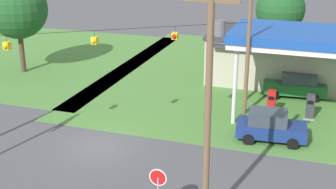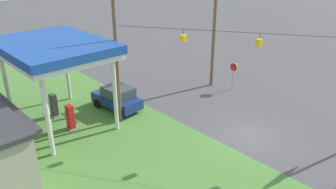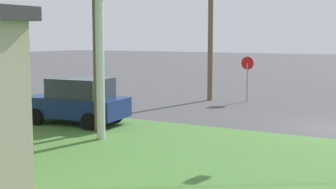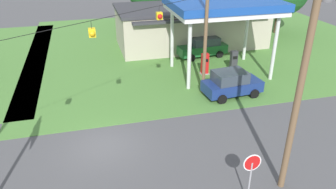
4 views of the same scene
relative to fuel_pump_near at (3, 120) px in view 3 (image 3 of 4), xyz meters
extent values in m
cylinder|color=silver|center=(-2.14, -2.33, 1.69)|extent=(0.28, 0.28, 5.08)
cube|color=gray|center=(0.00, 0.00, -0.79)|extent=(0.71, 0.56, 0.12)
cube|color=red|center=(0.00, 0.00, 0.10)|extent=(0.55, 0.40, 1.67)
cube|color=black|center=(0.00, -0.21, 0.43)|extent=(0.39, 0.03, 0.24)
cube|color=navy|center=(0.52, -4.16, -0.13)|extent=(4.26, 2.21, 0.77)
cube|color=#333D47|center=(0.27, -4.18, 0.64)|extent=(2.40, 1.90, 0.77)
cylinder|color=black|center=(1.71, -3.10, -0.51)|extent=(0.70, 0.28, 0.68)
cylinder|color=black|center=(1.87, -4.99, -0.51)|extent=(0.70, 0.28, 0.68)
cylinder|color=black|center=(-0.83, -3.33, -0.51)|extent=(0.70, 0.28, 0.68)
cylinder|color=black|center=(-0.67, -5.21, -0.51)|extent=(0.70, 0.28, 0.68)
cylinder|color=#99999E|center=(-3.20, -13.92, 0.20)|extent=(0.08, 0.08, 2.10)
cylinder|color=white|center=(-3.20, -13.92, 1.25)|extent=(0.80, 0.03, 0.80)
cylinder|color=red|center=(-3.20, -13.92, 1.25)|extent=(0.70, 0.03, 0.70)
cylinder|color=brown|center=(-1.21, -13.41, 4.38)|extent=(0.28, 0.28, 10.46)
cylinder|color=brown|center=(-1.32, -3.20, 3.60)|extent=(0.24, 0.24, 8.90)
camera|label=1|loc=(2.87, -30.49, 11.45)|focal=50.00mm
camera|label=2|loc=(-19.13, 8.59, 10.46)|focal=35.00mm
camera|label=3|loc=(-11.85, 10.25, 2.66)|focal=50.00mm
camera|label=4|loc=(-9.26, -23.42, 9.70)|focal=35.00mm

